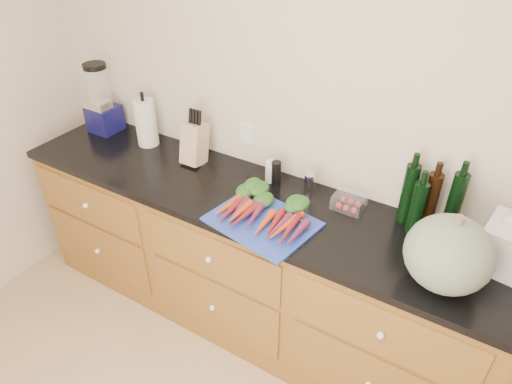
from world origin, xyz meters
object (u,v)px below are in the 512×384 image
Objects in this scene: paper_towel at (146,123)px; tomato_box at (349,202)px; blender_appliance at (101,102)px; knife_block at (195,143)px; carrots at (267,212)px; cutting_board at (262,222)px; squash at (448,254)px.

paper_towel is 1.87× the size of tomato_box.
paper_towel is at bearing 0.38° from blender_appliance.
blender_appliance is 1.88× the size of knife_block.
knife_block is at bearing 157.85° from carrots.
cutting_board is 0.71m from knife_block.
paper_towel reaches higher than carrots.
knife_block is 0.95m from tomato_box.
blender_appliance reaches higher than tomato_box.
squash reaches higher than cutting_board.
cutting_board is at bearing -12.90° from blender_appliance.
squash reaches higher than tomato_box.
squash is at bearing -29.22° from tomato_box.
blender_appliance is 1.55× the size of paper_towel.
carrots is at bearing -11.21° from blender_appliance.
cutting_board is 1.41× the size of squash.
carrots is 1.53× the size of paper_towel.
paper_towel is (0.37, 0.00, -0.05)m from blender_appliance.
squash is 2.23m from blender_appliance.
squash is at bearing 2.80° from cutting_board.
cutting_board is 3.16× the size of tomato_box.
knife_block is (-0.63, 0.26, 0.08)m from carrots.
squash is 1.87m from paper_towel.
carrots is 2.87× the size of tomato_box.
squash is 1.45× the size of knife_block.
squash is (0.83, -0.00, 0.12)m from carrots.
carrots is 1.42m from blender_appliance.
tomato_box reaches higher than cutting_board.
blender_appliance is at bearing 168.79° from carrots.
knife_block is 1.54× the size of tomato_box.
blender_appliance is at bearing 167.10° from cutting_board.
tomato_box is (0.94, 0.03, -0.08)m from knife_block.
knife_block reaches higher than carrots.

